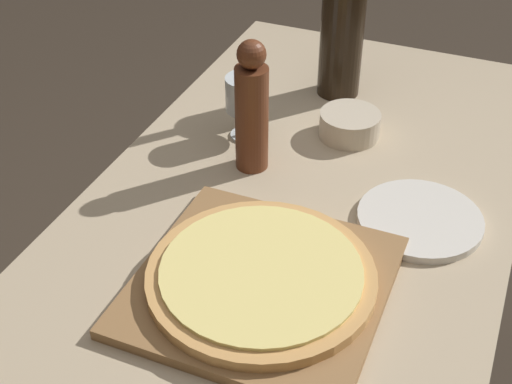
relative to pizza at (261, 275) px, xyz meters
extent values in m
cube|color=tan|center=(-0.02, 0.11, -0.04)|extent=(0.72, 1.58, 0.03)
cylinder|color=brown|center=(-0.32, 0.84, -0.43)|extent=(0.06, 0.06, 0.73)
cylinder|color=brown|center=(0.28, 0.84, -0.43)|extent=(0.06, 0.06, 0.73)
cube|color=olive|center=(0.00, 0.00, -0.02)|extent=(0.36, 0.36, 0.02)
cylinder|color=tan|center=(0.00, 0.00, 0.00)|extent=(0.34, 0.34, 0.02)
cylinder|color=#EAD67A|center=(0.00, 0.00, 0.01)|extent=(0.30, 0.30, 0.01)
cylinder|color=black|center=(-0.07, 0.62, 0.10)|extent=(0.09, 0.09, 0.26)
cylinder|color=#5B2D19|center=(-0.14, 0.29, 0.07)|extent=(0.06, 0.06, 0.20)
sphere|color=#5B2D19|center=(-0.14, 0.29, 0.20)|extent=(0.05, 0.05, 0.05)
cylinder|color=silver|center=(-0.19, 0.38, -0.03)|extent=(0.06, 0.06, 0.00)
cylinder|color=silver|center=(-0.19, 0.38, 0.00)|extent=(0.01, 0.01, 0.06)
cylinder|color=silver|center=(-0.19, 0.38, 0.06)|extent=(0.08, 0.08, 0.07)
cylinder|color=beige|center=(0.00, 0.46, 0.00)|extent=(0.12, 0.12, 0.05)
cylinder|color=silver|center=(0.18, 0.25, -0.02)|extent=(0.21, 0.21, 0.01)
camera|label=1|loc=(0.28, -0.70, 0.73)|focal=50.00mm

